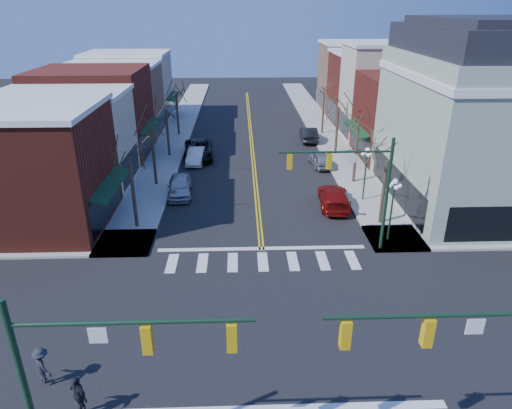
{
  "coord_description": "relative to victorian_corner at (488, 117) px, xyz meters",
  "views": [
    {
      "loc": [
        -1.25,
        -17.25,
        14.11
      ],
      "look_at": [
        -0.33,
        8.33,
        2.8
      ],
      "focal_mm": 32.0,
      "sensor_mm": 36.0,
      "label": 1
    }
  ],
  "objects": [
    {
      "name": "lamppost_midblock",
      "position": [
        -8.3,
        0.5,
        -3.7
      ],
      "size": [
        0.36,
        0.36,
        4.33
      ],
      "color": "#14331E",
      "rests_on": "ground"
    },
    {
      "name": "traffic_mast_far_right",
      "position": [
        -10.95,
        -7.1,
        -1.95
      ],
      "size": [
        6.6,
        0.28,
        7.2
      ],
      "color": "#14331E",
      "rests_on": "ground"
    },
    {
      "name": "bldg_left_stucco_a",
      "position": [
        -32.0,
        5.0,
        -2.91
      ],
      "size": [
        10.0,
        7.0,
        7.5
      ],
      "primitive_type": "cube",
      "color": "#BEB39C",
      "rests_on": "ground"
    },
    {
      "name": "pedestrian_dark_b",
      "position": [
        -25.73,
        -17.51,
        -5.7
      ],
      "size": [
        1.18,
        1.15,
        1.62
      ],
      "primitive_type": "imported",
      "rotation": [
        0.0,
        0.0,
        2.41
      ],
      "color": "black",
      "rests_on": "sidewalk_left"
    },
    {
      "name": "tree_right_a",
      "position": [
        -8.1,
        -3.5,
        -4.35
      ],
      "size": [
        0.24,
        0.24,
        4.62
      ],
      "primitive_type": "cylinder",
      "color": "#382B21",
      "rests_on": "ground"
    },
    {
      "name": "tree_right_b",
      "position": [
        -8.1,
        4.5,
        -4.07
      ],
      "size": [
        0.24,
        0.24,
        5.18
      ],
      "primitive_type": "cylinder",
      "color": "#382B21",
      "rests_on": "ground"
    },
    {
      "name": "victorian_corner",
      "position": [
        0.0,
        0.0,
        0.0
      ],
      "size": [
        12.25,
        14.25,
        13.3
      ],
      "color": "#9AA992",
      "rests_on": "ground"
    },
    {
      "name": "bldg_right_brick_b",
      "position": [
        -1.0,
        26.5,
        -2.41
      ],
      "size": [
        10.0,
        8.0,
        8.5
      ],
      "primitive_type": "cube",
      "color": "maroon",
      "rests_on": "ground"
    },
    {
      "name": "car_right_far",
      "position": [
        -10.1,
        17.57,
        -5.88
      ],
      "size": [
        1.74,
        4.74,
        1.55
      ],
      "primitive_type": "imported",
      "rotation": [
        0.0,
        0.0,
        3.12
      ],
      "color": "black",
      "rests_on": "ground"
    },
    {
      "name": "traffic_mast_near_right",
      "position": [
        -10.95,
        -21.9,
        -1.95
      ],
      "size": [
        6.6,
        0.28,
        7.2
      ],
      "color": "#14331E",
      "rests_on": "ground"
    },
    {
      "name": "bldg_left_brick_b",
      "position": [
        -32.0,
        13.0,
        -2.41
      ],
      "size": [
        10.0,
        9.0,
        8.5
      ],
      "primitive_type": "cube",
      "color": "maroon",
      "rests_on": "ground"
    },
    {
      "name": "car_left_mid",
      "position": [
        -22.01,
        10.34,
        -5.95
      ],
      "size": [
        1.73,
        4.36,
        1.41
      ],
      "primitive_type": "imported",
      "rotation": [
        0.0,
        0.0,
        -0.06
      ],
      "color": "white",
      "rests_on": "ground"
    },
    {
      "name": "traffic_mast_near_left",
      "position": [
        -22.05,
        -21.9,
        -1.95
      ],
      "size": [
        6.6,
        0.28,
        7.2
      ],
      "color": "#14331E",
      "rests_on": "ground"
    },
    {
      "name": "pedestrian_dark_a",
      "position": [
        -23.8,
        -19.12,
        -5.66
      ],
      "size": [
        1.02,
        0.95,
        1.69
      ],
      "primitive_type": "imported",
      "rotation": [
        0.0,
        0.0,
        -0.69
      ],
      "color": "black",
      "rests_on": "sidewalk_left"
    },
    {
      "name": "tree_left_b",
      "position": [
        -24.9,
        4.5,
        -4.14
      ],
      "size": [
        0.24,
        0.24,
        5.04
      ],
      "primitive_type": "cylinder",
      "color": "#382B21",
      "rests_on": "ground"
    },
    {
      "name": "ground",
      "position": [
        -16.5,
        -14.5,
        -6.66
      ],
      "size": [
        160.0,
        160.0,
        0.0
      ],
      "primitive_type": "plane",
      "color": "black",
      "rests_on": "ground"
    },
    {
      "name": "bldg_left_brick_a",
      "position": [
        -32.0,
        -2.75,
        -2.66
      ],
      "size": [
        10.0,
        8.5,
        8.0
      ],
      "primitive_type": "cube",
      "color": "maroon",
      "rests_on": "ground"
    },
    {
      "name": "bldg_left_tan",
      "position": [
        -32.0,
        21.25,
        -2.76
      ],
      "size": [
        10.0,
        7.5,
        7.8
      ],
      "primitive_type": "cube",
      "color": "#9A7255",
      "rests_on": "ground"
    },
    {
      "name": "tree_left_c",
      "position": [
        -24.9,
        12.5,
        -4.38
      ],
      "size": [
        0.24,
        0.24,
        4.55
      ],
      "primitive_type": "cylinder",
      "color": "#382B21",
      "rests_on": "ground"
    },
    {
      "name": "car_left_near",
      "position": [
        -22.63,
        2.26,
        -5.88
      ],
      "size": [
        2.19,
        4.68,
        1.55
      ],
      "primitive_type": "imported",
      "rotation": [
        0.0,
        0.0,
        0.08
      ],
      "color": "#A8A9AD",
      "rests_on": "ground"
    },
    {
      "name": "bldg_right_tan",
      "position": [
        -1.0,
        34.5,
        -2.16
      ],
      "size": [
        10.0,
        8.0,
        9.0
      ],
      "primitive_type": "cube",
      "color": "#9A7255",
      "rests_on": "ground"
    },
    {
      "name": "tree_right_d",
      "position": [
        -8.1,
        20.5,
        -4.17
      ],
      "size": [
        0.24,
        0.24,
        4.97
      ],
      "primitive_type": "cylinder",
      "color": "#382B21",
      "rests_on": "ground"
    },
    {
      "name": "sidewalk_right",
      "position": [
        -7.75,
        5.5,
        -6.58
      ],
      "size": [
        3.5,
        70.0,
        0.15
      ],
      "primitive_type": "cube",
      "color": "#9E9B93",
      "rests_on": "ground"
    },
    {
      "name": "tree_right_c",
      "position": [
        -8.1,
        12.5,
        -4.24
      ],
      "size": [
        0.24,
        0.24,
        4.83
      ],
      "primitive_type": "cylinder",
      "color": "#382B21",
      "rests_on": "ground"
    },
    {
      "name": "tree_left_d",
      "position": [
        -24.9,
        20.5,
        -4.21
      ],
      "size": [
        0.24,
        0.24,
        4.9
      ],
      "primitive_type": "cylinder",
      "color": "#382B21",
      "rests_on": "ground"
    },
    {
      "name": "bldg_right_stucco",
      "position": [
        -1.0,
        19.0,
        -1.66
      ],
      "size": [
        10.0,
        7.0,
        10.0
      ],
      "primitive_type": "cube",
      "color": "#BEB39C",
      "rests_on": "ground"
    },
    {
      "name": "bldg_left_stucco_b",
      "position": [
        -32.0,
        29.0,
        -2.56
      ],
      "size": [
        10.0,
        8.0,
        8.2
      ],
      "primitive_type": "cube",
      "color": "#BEB39C",
      "rests_on": "ground"
    },
    {
      "name": "bldg_right_brick_a",
      "position": [
        -1.0,
        11.25,
        -2.66
      ],
      "size": [
        10.0,
        8.5,
        8.0
      ],
      "primitive_type": "cube",
      "color": "maroon",
      "rests_on": "ground"
    },
    {
      "name": "car_right_mid",
      "position": [
        -10.24,
        8.87,
        -5.97
      ],
      "size": [
        2.02,
        4.19,
        1.38
      ],
      "primitive_type": "imported",
      "rotation": [
        0.0,
        0.0,
        3.24
      ],
      "color": "#A6A5AA",
      "rests_on": "ground"
    },
    {
      "name": "tree_left_a",
      "position": [
        -24.9,
        -3.5,
        -4.28
      ],
      "size": [
        0.24,
        0.24,
        4.76
      ],
      "primitive_type": "cylinder",
      "color": "#382B21",
      "rests_on": "ground"
    },
    {
      "name": "car_left_far",
      "position": [
        -21.91,
        11.85,
        -5.82
      ],
      "size": [
        3.24,
        6.23,
        1.68
      ],
      "primitive_type": "imported",
      "rotation": [
        0.0,
        0.0,
        0.08
      ],
      "color": "black",
      "rests_on": "ground"
    },
    {
      "name": "car_right_near",
      "position": [
        -10.74,
        -0.33,
        -5.9
      ],
      "size": [
        2.57,
        5.4,
        1.52
      ],
      "primitive_type": "imported",
      "rotation": [
        0.0,
        0.0,
        3.06
      ],
      "color": "maroon",
      "rests_on": "ground"
    },
    {
      "name": "lamppost_corner",
      "position": [
        -8.3,
        -6.0,
        -3.7
      ],
      "size": [
        0.36,
        0.36,
        4.33
      ],
      "color": "#14331E",
      "rests_on": "ground"
    },
    {
      "name": "sidewalk_left",
      "position": [
        -25.25,
        5.5,
        -6.58
      ],
      "size": [
        3.5,
        70.0,
        0.15
      ],
      "primitive_type": "cube",
      "color": "#9E9B93",
      "rests_on": "ground"
    }
  ]
}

